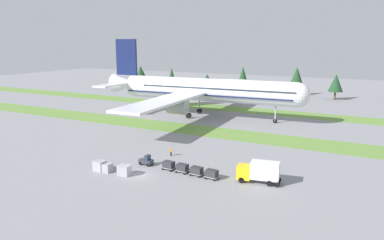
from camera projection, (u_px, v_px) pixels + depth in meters
The scene contains 17 objects.
ground_plane at pixel (139, 175), 63.18m from camera, with size 400.00×400.00×0.00m, color gray.
grass_strip_near at pixel (220, 133), 92.93m from camera, with size 320.00×10.74×0.01m, color olive.
grass_strip_far at pixel (261, 111), 121.90m from camera, with size 320.00×10.74×0.01m, color olive.
airliner at pixel (201, 89), 111.79m from camera, with size 63.63×78.38×23.32m.
baggage_tug at pixel (146, 161), 68.43m from camera, with size 2.68×1.46×1.97m.
cargo_dolly_lead at pixel (169, 165), 65.85m from camera, with size 2.29×1.63×1.55m.
cargo_dolly_second at pixel (182, 168), 64.37m from camera, with size 2.29×1.63×1.55m.
cargo_dolly_third at pixel (197, 171), 62.89m from camera, with size 2.29×1.63×1.55m.
cargo_dolly_fourth at pixel (212, 174), 61.41m from camera, with size 2.29×1.63×1.55m.
catering_truck at pixel (259, 171), 59.54m from camera, with size 7.24×3.42×3.58m.
ground_crew_marshaller at pixel (171, 151), 74.01m from camera, with size 0.53×0.36×1.74m.
uld_container_0 at pixel (106, 167), 64.91m from camera, with size 2.00×1.60×1.52m, color #A3A3A8.
uld_container_1 at pixel (124, 170), 63.10m from camera, with size 2.00×1.60×1.79m, color #A3A3A8.
uld_container_2 at pixel (100, 166), 65.42m from camera, with size 2.00×1.60×1.77m, color #A3A3A8.
taxiway_marker_0 at pixel (201, 133), 91.16m from camera, with size 0.44×0.44×0.67m, color orange.
taxiway_marker_1 at pixel (225, 135), 89.72m from camera, with size 0.44×0.44×0.56m, color orange.
distant_tree_line at pixel (297, 79), 155.02m from camera, with size 162.31×11.32×12.48m.
Camera 1 is at (35.95, -48.75, 22.21)m, focal length 34.70 mm.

